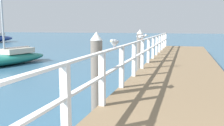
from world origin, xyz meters
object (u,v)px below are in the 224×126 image
object	(u,v)px
seagull_foreground	(114,42)
seagull_background	(142,36)
dock_piling_far	(140,51)
dock_piling_near	(97,73)
boat_2	(10,58)

from	to	relation	value
seagull_foreground	seagull_background	distance (m)	3.75
dock_piling_far	seagull_foreground	xyz separation A→B (m)	(0.38, -5.45, 0.73)
dock_piling_near	boat_2	distance (m)	9.63
dock_piling_near	dock_piling_far	size ratio (longest dim) A/B	1.00
seagull_foreground	seagull_background	bearing A→B (deg)	-86.06
dock_piling_far	boat_2	distance (m)	7.49
dock_piling_near	boat_2	world-z (taller)	boat_2
dock_piling_near	seagull_background	size ratio (longest dim) A/B	4.73
boat_2	seagull_foreground	bearing A→B (deg)	154.75
dock_piling_near	seagull_foreground	world-z (taller)	dock_piling_near
dock_piling_near	seagull_background	distance (m)	4.05
seagull_background	boat_2	distance (m)	8.23
seagull_foreground	boat_2	bearing A→B (deg)	-32.65
dock_piling_near	boat_2	xyz separation A→B (m)	(-7.45, 6.06, -0.65)
dock_piling_near	dock_piling_far	world-z (taller)	same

